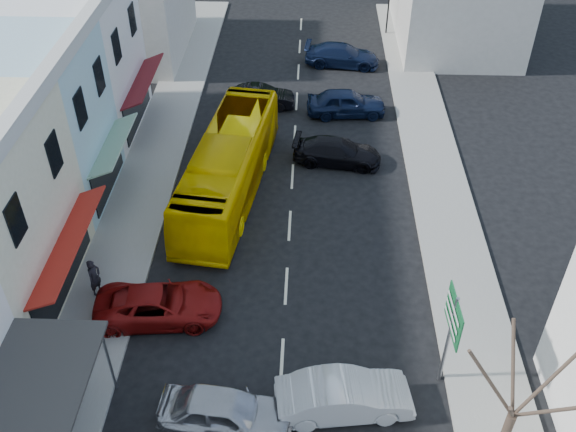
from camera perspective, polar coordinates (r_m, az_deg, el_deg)
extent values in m
plane|color=black|center=(24.76, -0.55, -12.80)|extent=(120.00, 120.00, 0.00)
cube|color=gray|center=(32.92, -12.89, 1.83)|extent=(3.00, 52.00, 0.15)
cube|color=gray|center=(32.55, 13.59, 1.21)|extent=(3.00, 52.00, 0.15)
cube|color=#A21E14|center=(26.24, -18.94, -2.24)|extent=(1.30, 6.80, 0.08)
cube|color=#A3C7D1|center=(32.48, -22.52, 7.46)|extent=(7.00, 6.00, 8.00)
cube|color=#195926|center=(31.51, -15.25, 6.16)|extent=(1.30, 5.10, 0.08)
cube|color=silver|center=(37.76, -19.16, 12.72)|extent=(7.00, 7.00, 8.00)
cube|color=#5C1217|center=(36.93, -12.76, 11.68)|extent=(1.30, 5.95, 0.08)
cube|color=#B7B2A8|center=(47.14, -14.40, 17.45)|extent=(8.00, 10.00, 6.00)
imported|color=#F6C801|center=(31.61, -5.30, 4.34)|extent=(4.04, 11.83, 3.10)
imported|color=#AEAEB3|center=(22.70, -5.53, -17.04)|extent=(4.56, 2.22, 1.40)
imported|color=silver|center=(23.03, 5.00, -15.78)|extent=(4.61, 2.39, 1.40)
imported|color=maroon|center=(26.21, -11.43, -7.71)|extent=(4.76, 2.33, 1.40)
imported|color=black|center=(34.29, 4.40, 5.74)|extent=(4.69, 2.38, 1.40)
imported|color=black|center=(38.70, 5.19, 9.88)|extent=(4.51, 2.09, 1.40)
imported|color=black|center=(39.38, -2.45, 10.56)|extent=(4.44, 1.89, 1.40)
imported|color=black|center=(44.59, 4.83, 14.04)|extent=(4.66, 2.27, 1.40)
imported|color=black|center=(27.49, -16.81, -5.27)|extent=(0.60, 0.71, 1.70)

